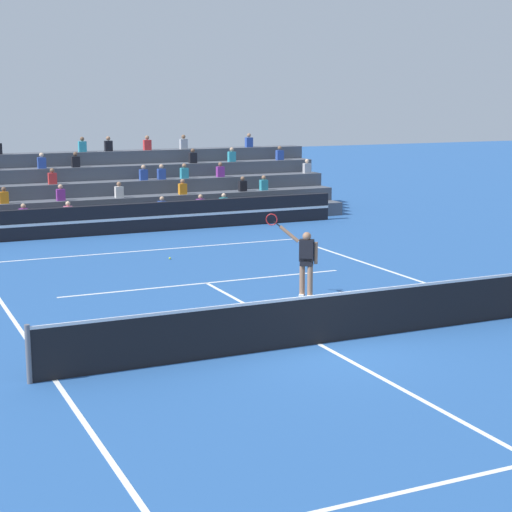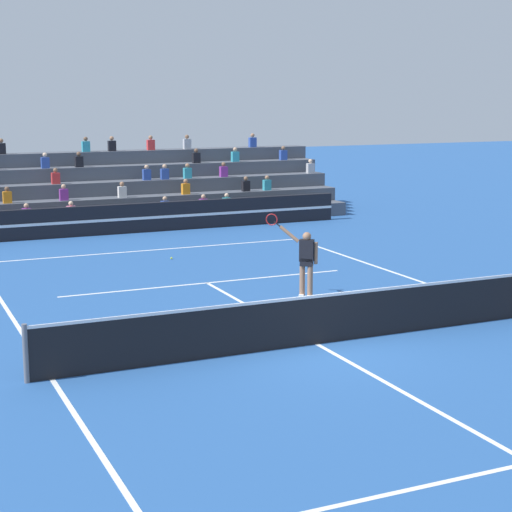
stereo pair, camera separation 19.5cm
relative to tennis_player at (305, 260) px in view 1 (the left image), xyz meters
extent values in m
plane|color=#285699|center=(-1.67, -3.78, -0.98)|extent=(120.00, 120.00, 0.00)
cube|color=white|center=(-1.67, 8.12, -0.97)|extent=(11.00, 0.10, 0.01)
cube|color=white|center=(-7.17, -3.78, -0.97)|extent=(0.10, 23.80, 0.01)
cube|color=white|center=(-1.67, 2.65, -0.97)|extent=(8.25, 0.10, 0.01)
cube|color=white|center=(-1.67, -3.78, -0.97)|extent=(0.10, 12.85, 0.01)
cylinder|color=slate|center=(-7.62, -3.78, -0.43)|extent=(0.10, 0.10, 1.10)
cube|color=black|center=(-1.67, -3.78, -0.48)|extent=(11.90, 0.02, 1.00)
cube|color=white|center=(-1.67, -3.78, 0.05)|extent=(11.90, 0.04, 0.06)
cube|color=black|center=(-1.67, 11.92, -0.43)|extent=(18.00, 0.24, 1.10)
cube|color=white|center=(-1.67, 11.79, -0.43)|extent=(18.00, 0.02, 0.10)
cube|color=#4C515B|center=(-1.67, 13.20, -0.70)|extent=(20.46, 0.95, 0.55)
cube|color=purple|center=(2.14, 13.03, -0.21)|extent=(0.32, 0.22, 0.44)
sphere|color=tan|center=(2.14, 13.03, 0.11)|extent=(0.18, 0.18, 0.18)
cube|color=#2D4CA5|center=(0.52, 13.03, -0.21)|extent=(0.32, 0.22, 0.44)
sphere|color=tan|center=(0.52, 13.03, 0.11)|extent=(0.18, 0.18, 0.18)
cube|color=pink|center=(-3.18, 13.03, -0.21)|extent=(0.32, 0.22, 0.44)
sphere|color=beige|center=(-3.18, 13.03, 0.11)|extent=(0.18, 0.18, 0.18)
cube|color=teal|center=(3.15, 13.03, -0.21)|extent=(0.32, 0.22, 0.44)
sphere|color=beige|center=(3.15, 13.03, 0.11)|extent=(0.18, 0.18, 0.18)
cube|color=purple|center=(-4.83, 13.03, -0.21)|extent=(0.32, 0.22, 0.44)
sphere|color=tan|center=(-4.83, 13.03, 0.11)|extent=(0.18, 0.18, 0.18)
cube|color=#4C515B|center=(-1.67, 14.15, -0.43)|extent=(20.46, 0.95, 1.10)
cube|color=black|center=(4.41, 13.98, 0.34)|extent=(0.32, 0.22, 0.44)
sphere|color=brown|center=(4.41, 13.98, 0.66)|extent=(0.18, 0.18, 0.18)
cube|color=silver|center=(-0.94, 13.98, 0.34)|extent=(0.32, 0.22, 0.44)
sphere|color=#9E7051|center=(-0.94, 13.98, 0.66)|extent=(0.18, 0.18, 0.18)
cube|color=purple|center=(-3.24, 13.98, 0.34)|extent=(0.32, 0.22, 0.44)
sphere|color=tan|center=(-3.24, 13.98, 0.66)|extent=(0.18, 0.18, 0.18)
cube|color=teal|center=(5.40, 13.98, 0.34)|extent=(0.32, 0.22, 0.44)
sphere|color=#9E7051|center=(5.40, 13.98, 0.66)|extent=(0.18, 0.18, 0.18)
cube|color=orange|center=(1.73, 13.98, 0.34)|extent=(0.32, 0.22, 0.44)
sphere|color=#9E7051|center=(1.73, 13.98, 0.66)|extent=(0.18, 0.18, 0.18)
cube|color=orange|center=(-5.36, 13.98, 0.34)|extent=(0.32, 0.22, 0.44)
sphere|color=brown|center=(-5.36, 13.98, 0.66)|extent=(0.18, 0.18, 0.18)
cube|color=#4C515B|center=(-1.67, 15.10, -0.15)|extent=(20.46, 0.95, 1.65)
cube|color=teal|center=(2.16, 14.93, 0.89)|extent=(0.32, 0.22, 0.44)
sphere|color=#9E7051|center=(2.16, 14.93, 1.21)|extent=(0.18, 0.18, 0.18)
cube|color=purple|center=(3.79, 14.93, 0.89)|extent=(0.32, 0.22, 0.44)
sphere|color=brown|center=(3.79, 14.93, 1.21)|extent=(0.18, 0.18, 0.18)
cube|color=red|center=(-3.34, 14.93, 0.89)|extent=(0.32, 0.22, 0.44)
sphere|color=brown|center=(-3.34, 14.93, 1.21)|extent=(0.18, 0.18, 0.18)
cube|color=#2D4CA5|center=(0.38, 14.93, 0.89)|extent=(0.32, 0.22, 0.44)
sphere|color=tan|center=(0.38, 14.93, 1.21)|extent=(0.18, 0.18, 0.18)
cube|color=#2D4CA5|center=(1.15, 14.93, 0.89)|extent=(0.32, 0.22, 0.44)
sphere|color=tan|center=(1.15, 14.93, 1.21)|extent=(0.18, 0.18, 0.18)
cube|color=#B2B2B7|center=(7.97, 14.93, 0.89)|extent=(0.32, 0.22, 0.44)
sphere|color=beige|center=(7.97, 14.93, 1.21)|extent=(0.18, 0.18, 0.18)
cube|color=#4C515B|center=(-1.67, 16.05, 0.12)|extent=(20.46, 0.95, 2.20)
cube|color=black|center=(2.90, 15.88, 1.44)|extent=(0.32, 0.22, 0.44)
sphere|color=brown|center=(2.90, 15.88, 1.76)|extent=(0.18, 0.18, 0.18)
cube|color=#2D4CA5|center=(-3.55, 15.88, 1.44)|extent=(0.32, 0.22, 0.44)
sphere|color=beige|center=(-3.55, 15.88, 1.76)|extent=(0.18, 0.18, 0.18)
cube|color=black|center=(-2.18, 15.88, 1.44)|extent=(0.32, 0.22, 0.44)
sphere|color=brown|center=(-2.18, 15.88, 1.76)|extent=(0.18, 0.18, 0.18)
cube|color=teal|center=(4.73, 15.88, 1.44)|extent=(0.32, 0.22, 0.44)
sphere|color=tan|center=(4.73, 15.88, 1.76)|extent=(0.18, 0.18, 0.18)
cube|color=#2D4CA5|center=(7.08, 15.88, 1.44)|extent=(0.32, 0.22, 0.44)
sphere|color=brown|center=(7.08, 15.88, 1.76)|extent=(0.18, 0.18, 0.18)
cube|color=#4C515B|center=(-1.67, 17.00, 0.40)|extent=(20.46, 0.95, 2.75)
cube|color=#B2B2B7|center=(2.83, 16.83, 1.99)|extent=(0.32, 0.22, 0.44)
sphere|color=brown|center=(2.83, 16.83, 2.31)|extent=(0.18, 0.18, 0.18)
cube|color=teal|center=(-1.66, 16.83, 1.99)|extent=(0.32, 0.22, 0.44)
sphere|color=brown|center=(-1.66, 16.83, 2.31)|extent=(0.18, 0.18, 0.18)
cube|color=red|center=(1.17, 16.83, 1.99)|extent=(0.32, 0.22, 0.44)
sphere|color=#9E7051|center=(1.17, 16.83, 2.31)|extent=(0.18, 0.18, 0.18)
cube|color=black|center=(-0.55, 16.83, 1.99)|extent=(0.32, 0.22, 0.44)
sphere|color=#9E7051|center=(-0.55, 16.83, 2.31)|extent=(0.18, 0.18, 0.18)
cube|color=#2D4CA5|center=(5.99, 16.83, 1.99)|extent=(0.32, 0.22, 0.44)
sphere|color=#9E7051|center=(5.99, 16.83, 2.31)|extent=(0.18, 0.18, 0.18)
cylinder|color=#9E7051|center=(0.09, -0.10, -0.53)|extent=(0.14, 0.14, 0.90)
cylinder|color=#9E7051|center=(-0.03, 0.10, -0.53)|extent=(0.14, 0.14, 0.90)
cube|color=black|center=(0.02, -0.03, -0.04)|extent=(0.38, 0.36, 0.20)
cube|color=black|center=(0.02, -0.03, 0.26)|extent=(0.41, 0.38, 0.56)
sphere|color=#9E7051|center=(0.02, -0.03, 0.62)|extent=(0.22, 0.22, 0.22)
cube|color=white|center=(0.07, -0.13, -0.93)|extent=(0.26, 0.28, 0.09)
cube|color=white|center=(-0.06, 0.06, -0.93)|extent=(0.26, 0.28, 0.09)
cylinder|color=#9E7051|center=(0.21, -0.17, 0.20)|extent=(0.09, 0.09, 0.56)
cylinder|color=#9E7051|center=(-0.33, 0.26, 0.67)|extent=(0.47, 0.40, 0.44)
cylinder|color=black|center=(-0.58, 0.45, 0.91)|extent=(0.17, 0.14, 0.16)
torus|color=#B21E1E|center=(-0.70, 0.54, 1.02)|extent=(0.36, 0.29, 0.43)
sphere|color=#C6DB33|center=(-1.47, 6.34, -0.94)|extent=(0.07, 0.07, 0.07)
camera|label=1|loc=(-10.06, -18.90, 4.19)|focal=60.00mm
camera|label=2|loc=(-9.88, -18.98, 4.19)|focal=60.00mm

